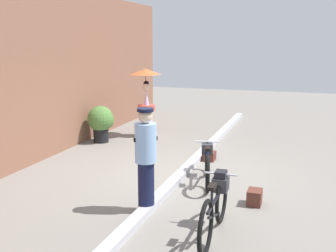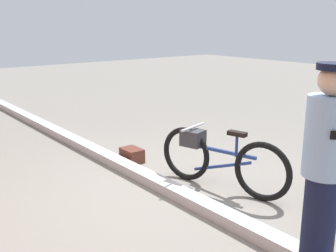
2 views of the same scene
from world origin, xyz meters
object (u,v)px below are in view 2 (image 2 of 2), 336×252
(bicycle_near_officer, at_px, (218,158))
(backpack_on_pavement, at_px, (132,155))
(backpack_spare, at_px, (328,178))
(person_officer, at_px, (325,167))

(bicycle_near_officer, xyz_separation_m, backpack_on_pavement, (1.43, 0.27, -0.28))
(backpack_spare, bearing_deg, backpack_on_pavement, 29.73)
(person_officer, bearing_deg, backpack_on_pavement, -5.65)
(bicycle_near_officer, bearing_deg, backpack_on_pavement, 10.86)
(person_officer, relative_size, backpack_on_pavement, 5.13)
(backpack_on_pavement, distance_m, backpack_spare, 2.63)
(person_officer, relative_size, backpack_spare, 5.48)
(bicycle_near_officer, xyz_separation_m, backpack_spare, (-0.85, -1.03, -0.25))
(bicycle_near_officer, relative_size, backpack_spare, 5.51)
(bicycle_near_officer, height_order, backpack_spare, bicycle_near_officer)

